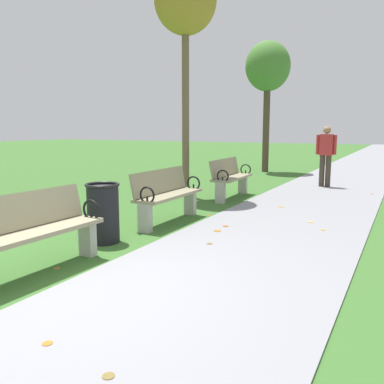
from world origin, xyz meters
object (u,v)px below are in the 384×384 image
(park_bench_1, at_px, (35,230))
(park_bench_3, at_px, (230,177))
(park_bench_2, at_px, (167,194))
(tree_2, at_px, (268,69))
(pedestrian_walking, at_px, (326,153))
(tree_1, at_px, (185,3))
(trash_bin, at_px, (103,213))

(park_bench_1, distance_m, park_bench_3, 5.57)
(park_bench_1, height_order, park_bench_2, same)
(tree_2, height_order, pedestrian_walking, tree_2)
(tree_1, relative_size, tree_2, 1.11)
(park_bench_2, distance_m, pedestrian_walking, 5.80)
(park_bench_1, distance_m, trash_bin, 1.32)
(park_bench_1, xyz_separation_m, park_bench_2, (-0.00, 2.78, 0.00))
(pedestrian_walking, bearing_deg, park_bench_3, -120.29)
(park_bench_3, height_order, pedestrian_walking, pedestrian_walking)
(tree_1, xyz_separation_m, trash_bin, (0.85, -3.96, -3.87))
(park_bench_1, relative_size, tree_2, 0.35)
(park_bench_2, distance_m, park_bench_3, 2.79)
(park_bench_3, height_order, trash_bin, park_bench_3)
(park_bench_1, bearing_deg, tree_2, 95.24)
(park_bench_1, bearing_deg, pedestrian_walking, 79.05)
(trash_bin, bearing_deg, tree_1, 102.15)
(tree_2, height_order, trash_bin, tree_2)
(tree_1, bearing_deg, park_bench_3, 16.54)
(park_bench_2, height_order, tree_1, tree_1)
(park_bench_3, distance_m, trash_bin, 4.26)
(park_bench_3, xyz_separation_m, tree_1, (-1.00, -0.30, 3.81))
(tree_2, bearing_deg, tree_1, -89.57)
(tree_1, distance_m, trash_bin, 5.61)
(park_bench_1, xyz_separation_m, park_bench_3, (0.00, 5.57, 0.00))
(tree_2, xyz_separation_m, pedestrian_walking, (2.66, -3.09, -2.74))
(park_bench_3, bearing_deg, pedestrian_walking, 59.71)
(park_bench_1, relative_size, park_bench_2, 1.01)
(tree_1, bearing_deg, park_bench_2, -68.13)
(park_bench_1, xyz_separation_m, tree_1, (-1.00, 5.28, 3.81))
(park_bench_1, distance_m, tree_2, 11.90)
(tree_1, bearing_deg, park_bench_1, -79.26)
(trash_bin, bearing_deg, tree_2, 95.09)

